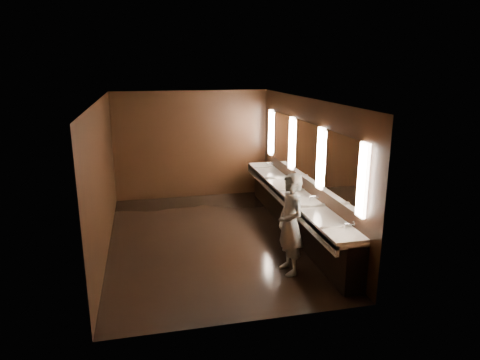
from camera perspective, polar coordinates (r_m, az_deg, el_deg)
name	(u,v)px	position (r m, az deg, el deg)	size (l,w,h in m)	color
floor	(211,239)	(8.82, -3.94, -7.80)	(6.00, 6.00, 0.00)	black
ceiling	(208,100)	(8.15, -4.30, 10.63)	(4.00, 6.00, 0.02)	#2D2D2B
wall_back	(192,145)	(11.29, -6.45, 4.67)	(4.00, 0.02, 2.80)	black
wall_front	(245,227)	(5.57, 0.64, -6.32)	(4.00, 0.02, 2.80)	black
wall_left	(103,178)	(8.33, -17.84, 0.26)	(0.02, 6.00, 2.80)	black
wall_right	(306,167)	(8.89, 8.74, 1.73)	(0.02, 6.00, 2.80)	black
sink_counter	(295,209)	(9.07, 7.29, -3.89)	(0.55, 5.40, 1.01)	black
mirror_band	(305,150)	(8.81, 8.71, 3.94)	(0.06, 5.03, 1.15)	#FFE2C8
person	(290,224)	(7.20, 6.72, -5.85)	(0.63, 0.42, 1.74)	#7FAABD
trash_bin	(293,228)	(8.61, 7.05, -6.35)	(0.38, 0.38, 0.60)	black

